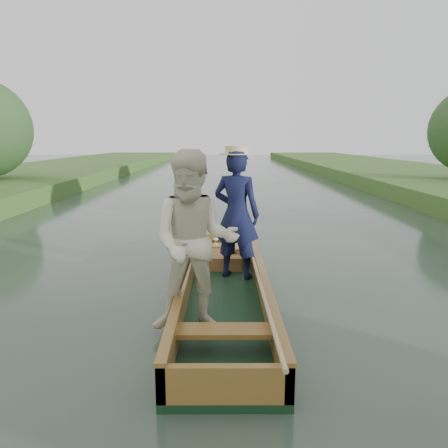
{
  "coord_description": "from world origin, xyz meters",
  "views": [
    {
      "loc": [
        -0.02,
        -5.63,
        2.15
      ],
      "look_at": [
        0.0,
        0.6,
        0.95
      ],
      "focal_mm": 35.0,
      "sensor_mm": 36.0,
      "label": 1
    }
  ],
  "objects": [
    {
      "name": "trees_far",
      "position": [
        -0.63,
        8.4,
        2.5
      ],
      "size": [
        23.05,
        13.29,
        4.53
      ],
      "color": "#47331E",
      "rests_on": "ground"
    },
    {
      "name": "ground",
      "position": [
        0.0,
        0.0,
        0.0
      ],
      "size": [
        120.0,
        120.0,
        0.0
      ],
      "primitive_type": "plane",
      "color": "#283D30",
      "rests_on": "ground"
    },
    {
      "name": "punt",
      "position": [
        -0.11,
        -0.22,
        0.78
      ],
      "size": [
        1.4,
        5.29,
        2.06
      ],
      "color": "black",
      "rests_on": "ground"
    }
  ]
}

